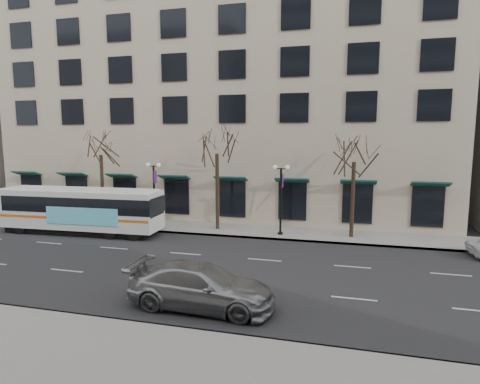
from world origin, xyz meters
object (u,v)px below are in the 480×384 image
(tree_far_right, at_px, (355,148))
(city_bus, at_px, (81,209))
(tree_far_left, at_px, (100,143))
(tree_far_mid, at_px, (217,141))
(lamp_post_right, at_px, (281,196))
(silver_car, at_px, (201,286))
(lamp_post_left, at_px, (154,192))

(tree_far_right, xyz_separation_m, city_bus, (-19.61, -3.42, -4.58))
(tree_far_left, relative_size, tree_far_mid, 0.98)
(tree_far_right, height_order, lamp_post_right, tree_far_right)
(lamp_post_right, height_order, city_bus, lamp_post_right)
(tree_far_left, distance_m, silver_car, 20.17)
(tree_far_right, height_order, city_bus, tree_far_right)
(silver_car, bearing_deg, tree_far_left, 46.41)
(lamp_post_right, relative_size, silver_car, 0.83)
(tree_far_right, bearing_deg, lamp_post_right, -173.15)
(tree_far_left, distance_m, lamp_post_left, 6.29)
(city_bus, bearing_deg, silver_car, -39.86)
(tree_far_left, distance_m, city_bus, 5.95)
(lamp_post_left, relative_size, lamp_post_right, 1.00)
(lamp_post_right, distance_m, city_bus, 14.93)
(tree_far_right, bearing_deg, tree_far_mid, 180.00)
(tree_far_mid, distance_m, silver_car, 15.35)
(tree_far_mid, bearing_deg, silver_car, -74.87)
(tree_far_left, distance_m, lamp_post_right, 15.48)
(lamp_post_left, relative_size, city_bus, 0.42)
(tree_far_mid, relative_size, silver_car, 1.36)
(lamp_post_right, bearing_deg, lamp_post_left, 180.00)
(tree_far_mid, height_order, city_bus, tree_far_mid)
(lamp_post_left, bearing_deg, tree_far_mid, 6.85)
(tree_far_right, bearing_deg, city_bus, -170.10)
(lamp_post_right, xyz_separation_m, silver_car, (-1.32, -13.04, -2.03))
(tree_far_left, xyz_separation_m, tree_far_right, (20.00, 0.00, -0.28))
(silver_car, bearing_deg, tree_far_right, -23.51)
(tree_far_mid, distance_m, tree_far_right, 10.01)
(tree_far_left, height_order, lamp_post_left, tree_far_left)
(tree_far_mid, height_order, silver_car, tree_far_mid)
(tree_far_mid, xyz_separation_m, lamp_post_right, (5.01, -0.60, -3.96))
(tree_far_right, bearing_deg, silver_car, -114.82)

